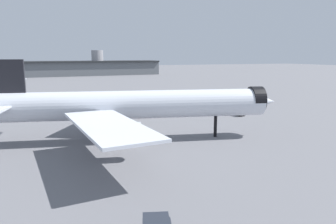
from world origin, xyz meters
The scene contains 6 objects.
ground centered at (0.00, 0.00, 0.00)m, with size 900.00×900.00×0.00m, color slate.
airliner_near_gate centered at (0.72, 3.33, 6.84)m, with size 58.28×52.38×15.53m.
terminal_building centered at (-30.82, 213.37, 6.04)m, with size 229.28×35.84×20.35m.
baggage_tug_wing centered at (-0.26, 39.57, 0.97)m, with size 3.56×2.83×1.85m.
baggage_cart_trailing centered at (35.07, 16.38, 0.98)m, with size 2.11×2.53×1.82m.
traffic_cone_near_nose centered at (15.31, 33.32, 0.38)m, with size 0.61×0.61×0.77m, color #F2600C.
Camera 1 is at (-15.03, -54.59, 16.22)m, focal length 33.96 mm.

